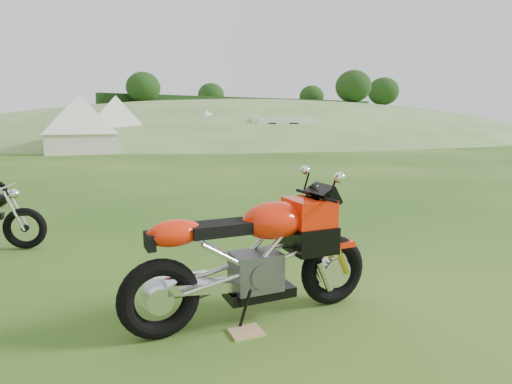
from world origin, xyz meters
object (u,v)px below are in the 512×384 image
tent_mid (117,123)px  tent_right (207,127)px  plywood_board (246,332)px  caravan (281,132)px  sport_motorcycle (253,247)px  tent_left (81,125)px

tent_mid → tent_right: (5.37, -1.34, -0.25)m
plywood_board → caravan: 24.24m
tent_right → caravan: (3.67, -3.07, -0.27)m
sport_motorcycle → plywood_board: 0.65m
caravan → tent_mid: bearing=173.3°
tent_mid → caravan: size_ratio=0.84×
plywood_board → caravan: (13.95, 19.81, 0.93)m
sport_motorcycle → plywood_board: (-0.18, -0.18, -0.60)m
tent_right → caravan: bearing=-52.8°
tent_right → tent_left: bearing=-177.4°
plywood_board → tent_left: (2.26, 20.65, 1.40)m
sport_motorcycle → tent_left: (2.08, 20.47, 0.80)m
sport_motorcycle → tent_left: 20.59m
sport_motorcycle → tent_left: size_ratio=0.63×
tent_mid → tent_right: bearing=2.3°
sport_motorcycle → tent_right: tent_right is taller
tent_left → caravan: 11.73m
sport_motorcycle → caravan: 23.98m
tent_left → caravan: tent_left is taller
plywood_board → tent_right: size_ratio=0.09×
tent_mid → tent_right: size_ratio=1.21×
plywood_board → tent_right: (10.28, 22.88, 1.20)m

